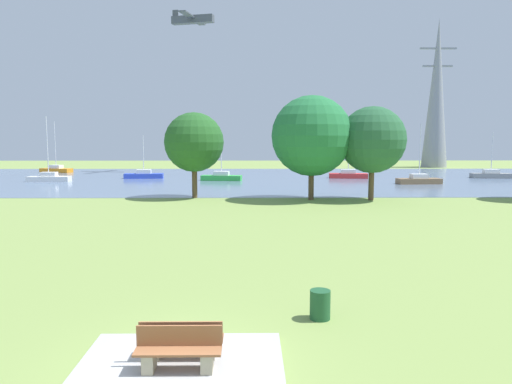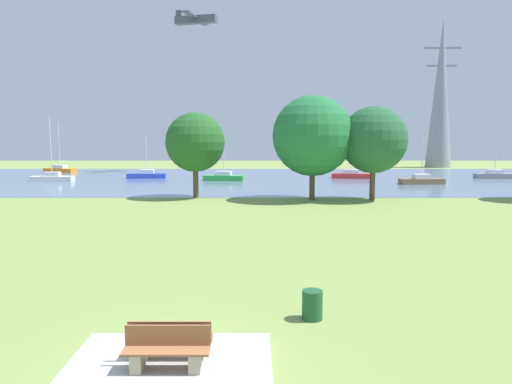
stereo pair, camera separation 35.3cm
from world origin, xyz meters
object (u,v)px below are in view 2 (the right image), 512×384
Objects in this scene: litter_bin at (313,305)px; tree_mid_shore at (196,142)px; sailboat_blue at (147,175)px; tree_east_far at (313,136)px; sailboat_gray at (496,175)px; sailboat_brown at (422,180)px; bench_facing_water at (172,341)px; bench_facing_inland at (167,352)px; tree_west_near at (374,140)px; sailboat_white at (53,177)px; sailboat_orange at (61,169)px; electricity_pylon at (441,93)px; sailboat_red at (352,175)px; light_aircraft at (196,19)px; sailboat_green at (225,177)px.

litter_bin is 0.11× the size of tree_mid_shore.
tree_east_far is (18.42, -21.70, 4.72)m from sailboat_blue.
sailboat_brown is at bearing -146.30° from sailboat_gray.
bench_facing_water and bench_facing_inland have the same top height.
sailboat_blue is 0.72× the size of tree_west_near.
sailboat_blue is (-12.00, 50.18, -0.02)m from bench_facing_water.
sailboat_brown is 0.78× the size of tree_east_far.
sailboat_gray is at bearing 58.95° from litter_bin.
bench_facing_water is 51.60m from sailboat_blue.
tree_mid_shore is 14.54m from tree_west_near.
litter_bin is 0.15× the size of sailboat_blue.
tree_east_far is (28.42, -17.05, 4.70)m from sailboat_white.
electricity_pylon is at bearing 12.14° from sailboat_orange.
light_aircraft is (-20.97, 12.78, 22.13)m from sailboat_red.
bench_facing_water is 0.30× the size of sailboat_red.
sailboat_brown is at bearing -21.83° from sailboat_orange.
bench_facing_water is at bearing -83.57° from light_aircraft.
litter_bin is at bearing -80.15° from light_aircraft.
electricity_pylon is (22.84, 46.30, 8.05)m from tree_west_near.
sailboat_gray is at bearing -17.98° from light_aircraft.
sailboat_gray is (44.10, 0.03, 0.00)m from sailboat_blue.
sailboat_orange is at bearing 169.52° from sailboat_gray.
sailboat_white reaches higher than sailboat_red.
electricity_pylon reaches higher than bench_facing_inland.
tree_east_far reaches higher than sailboat_gray.
sailboat_gray is 0.81× the size of tree_mid_shore.
sailboat_red reaches higher than sailboat_gray.
tree_east_far is at bearing -49.68° from sailboat_blue.
tree_west_near is (14.44, -1.68, 0.20)m from tree_mid_shore.
electricity_pylon is (27.66, 46.00, 7.73)m from tree_east_far.
electricity_pylon reaches higher than sailboat_brown.
sailboat_green is at bearing 125.29° from tree_west_near.
sailboat_blue is 26.01m from light_aircraft.
sailboat_brown is at bearing 57.76° from tree_west_near.
bench_facing_water is 30.33m from tree_mid_shore.
sailboat_red is (13.88, 50.69, -0.02)m from bench_facing_inland.
sailboat_brown is 42.21m from sailboat_white.
litter_bin is 0.03× the size of electricity_pylon.
tree_east_far reaches higher than sailboat_orange.
tree_mid_shore is 0.85× the size of light_aircraft.
tree_west_near reaches higher than sailboat_brown.
sailboat_white reaches higher than litter_bin.
light_aircraft reaches higher than litter_bin.
tree_mid_shore is at bearing 96.12° from bench_facing_water.
electricity_pylon is (34.08, 75.02, 12.43)m from bench_facing_inland.
sailboat_brown is at bearing 67.20° from litter_bin.
sailboat_brown is at bearing -12.02° from sailboat_green.
electricity_pylon reaches higher than sailboat_blue.
tree_west_near reaches higher than sailboat_blue.
sailboat_gray is at bearing 57.68° from bench_facing_inland.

